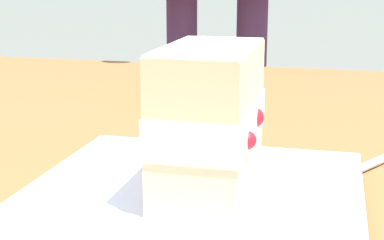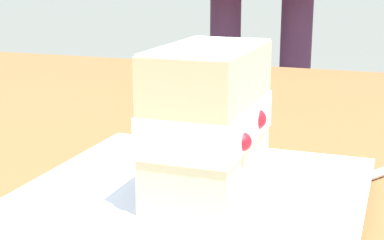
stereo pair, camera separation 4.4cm
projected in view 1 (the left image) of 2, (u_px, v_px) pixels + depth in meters
name	position (u px, v px, depth m)	size (l,w,h in m)	color
dessert_plate	(192.00, 200.00, 0.46)	(0.26, 0.26, 0.02)	white
cake_slice	(209.00, 121.00, 0.44)	(0.13, 0.08, 0.11)	beige
dessert_fork	(369.00, 165.00, 0.55)	(0.15, 0.10, 0.01)	silver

